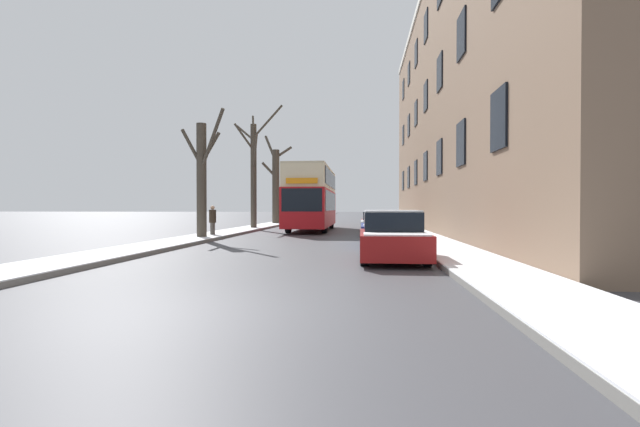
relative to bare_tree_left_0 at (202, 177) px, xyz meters
The scene contains 13 objects.
ground_plane 15.27m from the bare_tree_left_0, 69.54° to the right, with size 320.00×320.00×0.00m, color #424247.
sidewalk_left 39.10m from the bare_tree_left_0, 90.32° to the left, with size 2.06×130.00×0.16m.
sidewalk_right 40.53m from the bare_tree_left_0, 74.68° to the left, with size 2.06×130.00×0.16m.
terrace_facade_right 18.53m from the bare_tree_left_0, 24.42° to the left, with size 9.10×37.98×16.41m.
bare_tree_left_0 is the anchor object (origin of this frame).
bare_tree_left_1 9.78m from the bare_tree_left_0, 89.58° to the left, with size 3.90×4.15×8.49m.
bare_tree_left_2 18.73m from the bare_tree_left_0, 90.54° to the left, with size 2.99×2.37×8.49m.
double_decker_bus 10.05m from the bare_tree_left_0, 64.50° to the left, with size 2.61×10.40×4.21m.
parked_car_0 11.52m from the bare_tree_left_0, 40.60° to the right, with size 1.88×3.91×1.48m.
parked_car_1 9.14m from the bare_tree_left_0, 14.05° to the right, with size 1.81×4.27×1.42m.
parked_car_2 9.65m from the bare_tree_left_0, 23.68° to the left, with size 1.84×3.98×1.38m.
parked_car_3 13.31m from the bare_tree_left_0, 49.12° to the left, with size 1.76×4.02×1.34m.
pedestrian_left_sidewalk 2.72m from the bare_tree_left_0, 92.91° to the left, with size 0.36×0.36×1.67m.
Camera 1 is at (2.42, -5.99, 1.55)m, focal length 24.00 mm.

